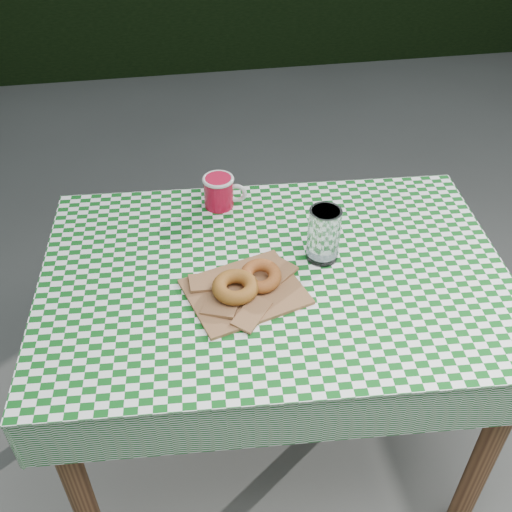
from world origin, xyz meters
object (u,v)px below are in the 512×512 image
Objects in this scene: table at (272,370)px; drinking_glass at (324,235)px; paper_bag at (245,291)px; coffee_mug at (219,192)px.

table is 0.47m from drinking_glass.
coffee_mug reaches higher than paper_bag.
table is 0.40m from paper_bag.
table is 6.97× the size of coffee_mug.
drinking_glass is at bearing 25.17° from paper_bag.
coffee_mug is (-0.10, 0.31, 0.43)m from table.
paper_bag is 1.81× the size of drinking_glass.
coffee_mug reaches higher than table.
coffee_mug is at bearing 130.96° from drinking_glass.
drinking_glass is (0.23, -0.27, 0.03)m from coffee_mug.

